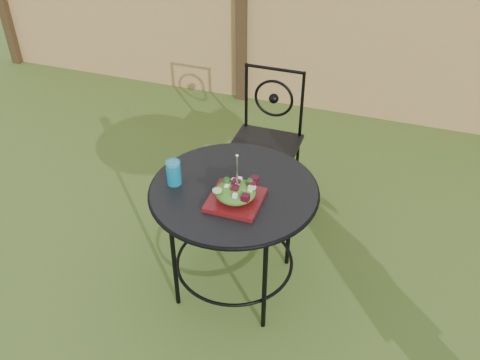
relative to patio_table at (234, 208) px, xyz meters
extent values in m
plane|color=#2A4817|center=(0.57, 0.13, -0.59)|extent=(60.00, 60.00, 0.00)
cube|color=tan|center=(0.57, 2.33, 0.31)|extent=(8.00, 0.05, 1.80)
cube|color=black|center=(-0.73, 2.28, 0.36)|extent=(0.09, 0.09, 1.90)
cylinder|color=black|center=(0.00, 0.00, 0.13)|extent=(0.90, 0.90, 0.02)
torus|color=black|center=(0.00, 0.00, 0.12)|extent=(0.92, 0.92, 0.02)
torus|color=black|center=(0.00, 0.00, -0.41)|extent=(0.70, 0.70, 0.02)
cylinder|color=black|center=(0.26, 0.26, -0.23)|extent=(0.03, 0.03, 0.71)
cylinder|color=black|center=(-0.26, 0.26, -0.23)|extent=(0.03, 0.03, 0.71)
cylinder|color=black|center=(-0.26, -0.26, -0.23)|extent=(0.03, 0.03, 0.71)
cylinder|color=black|center=(0.26, -0.26, -0.23)|extent=(0.03, 0.03, 0.71)
cube|color=black|center=(-0.08, 0.85, -0.14)|extent=(0.46, 0.46, 0.03)
cylinder|color=black|center=(-0.08, 1.06, 0.35)|extent=(0.42, 0.02, 0.02)
torus|color=black|center=(-0.08, 1.06, 0.13)|extent=(0.28, 0.02, 0.28)
cylinder|color=black|center=(-0.28, 0.65, -0.37)|extent=(0.02, 0.02, 0.44)
cylinder|color=black|center=(0.12, 0.65, -0.37)|extent=(0.02, 0.02, 0.44)
cylinder|color=black|center=(-0.28, 1.05, -0.37)|extent=(0.02, 0.02, 0.44)
cylinder|color=black|center=(0.12, 1.05, -0.37)|extent=(0.02, 0.02, 0.44)
cylinder|color=black|center=(-0.28, 1.06, 0.11)|extent=(0.02, 0.02, 0.50)
cylinder|color=black|center=(0.12, 1.06, 0.11)|extent=(0.02, 0.02, 0.50)
cube|color=#45090E|center=(0.04, -0.10, 0.15)|extent=(0.27, 0.27, 0.02)
ellipsoid|color=#235614|center=(0.04, -0.10, 0.20)|extent=(0.21, 0.21, 0.08)
cylinder|color=silver|center=(0.05, -0.10, 0.33)|extent=(0.01, 0.01, 0.18)
cylinder|color=#0D7B9E|center=(-0.32, -0.06, 0.21)|extent=(0.08, 0.08, 0.14)
camera|label=1|loc=(0.76, -2.14, 1.88)|focal=40.00mm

